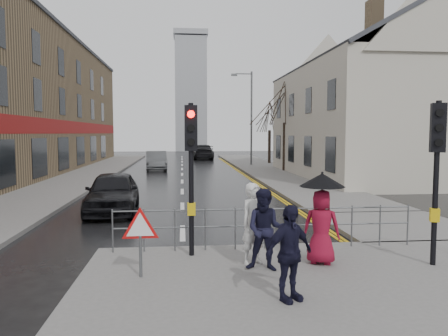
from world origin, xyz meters
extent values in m
plane|color=black|center=(0.00, 0.00, 0.00)|extent=(120.00, 120.00, 0.00)
cube|color=#605E5B|center=(3.00, -3.50, 0.07)|extent=(10.00, 9.00, 0.14)
cube|color=#605E5B|center=(-6.50, 23.00, 0.07)|extent=(4.00, 44.00, 0.14)
cube|color=#605E5B|center=(6.50, 25.00, 0.07)|extent=(4.00, 40.00, 0.14)
cube|color=#605E5B|center=(6.50, 3.00, 0.07)|extent=(4.00, 4.20, 0.14)
cube|color=#7C6647|center=(-12.00, 22.00, 5.00)|extent=(8.00, 42.00, 10.00)
cube|color=beige|center=(12.00, 18.00, 3.50)|extent=(9.00, 16.00, 7.00)
cube|color=#7C6647|center=(10.50, 14.00, 9.20)|extent=(0.70, 0.90, 1.80)
cube|color=#7C6647|center=(13.20, 22.00, 9.20)|extent=(0.70, 0.90, 1.80)
cube|color=#989BA1|center=(1.50, 62.00, 9.00)|extent=(5.00, 5.00, 18.00)
cylinder|color=black|center=(0.20, 0.20, 1.84)|extent=(0.11, 0.11, 3.40)
cube|color=black|center=(0.20, 0.20, 2.99)|extent=(0.28, 0.22, 1.00)
cylinder|color=#FF0C07|center=(0.20, 0.06, 3.29)|extent=(0.16, 0.04, 0.16)
cylinder|color=black|center=(0.20, 0.06, 2.99)|extent=(0.16, 0.04, 0.16)
cylinder|color=black|center=(0.20, 0.06, 2.69)|extent=(0.16, 0.04, 0.16)
cube|color=gold|center=(0.20, 0.20, 1.19)|extent=(0.18, 0.14, 0.28)
cylinder|color=black|center=(5.20, -1.00, 1.84)|extent=(0.11, 0.11, 3.40)
cube|color=black|center=(5.20, -1.00, 2.99)|extent=(0.34, 0.30, 1.00)
cylinder|color=black|center=(5.15, -1.13, 3.29)|extent=(0.16, 0.09, 0.16)
cylinder|color=black|center=(5.15, -1.13, 2.99)|extent=(0.16, 0.09, 0.16)
cylinder|color=black|center=(5.15, -1.13, 2.69)|extent=(0.16, 0.09, 0.16)
cube|color=gold|center=(5.20, -1.00, 1.19)|extent=(0.22, 0.19, 0.28)
cylinder|color=#595B5E|center=(-1.60, 0.60, 0.64)|extent=(0.04, 0.04, 1.00)
cylinder|color=#595B5E|center=(5.50, 0.60, 0.64)|extent=(0.04, 0.04, 1.00)
cylinder|color=#595B5E|center=(1.95, 0.60, 1.09)|extent=(7.10, 0.04, 0.04)
cylinder|color=#595B5E|center=(1.95, 0.60, 0.69)|extent=(7.10, 0.04, 0.04)
cylinder|color=#595B5E|center=(-0.80, -1.20, 0.56)|extent=(0.06, 0.06, 0.85)
cylinder|color=red|center=(-0.80, -1.20, 1.09)|extent=(0.80, 0.03, 0.80)
cylinder|color=white|center=(-0.80, -1.22, 1.09)|extent=(0.60, 0.03, 0.60)
cylinder|color=#595B5E|center=(6.00, 28.00, 4.14)|extent=(0.16, 0.16, 8.00)
cylinder|color=#595B5E|center=(5.30, 28.00, 7.94)|extent=(1.40, 0.10, 0.10)
cube|color=#595B5E|center=(4.50, 28.00, 7.84)|extent=(0.50, 0.25, 0.18)
cylinder|color=black|center=(7.50, 22.00, 1.89)|extent=(0.26, 0.26, 3.50)
cylinder|color=black|center=(8.00, 30.00, 1.64)|extent=(0.26, 0.26, 3.00)
imported|color=silver|center=(1.49, -0.57, 0.99)|extent=(0.74, 0.66, 1.71)
imported|color=black|center=(1.65, -1.02, 0.96)|extent=(0.95, 0.83, 1.64)
imported|color=maroon|center=(2.90, -0.69, 0.92)|extent=(0.90, 0.76, 1.57)
cylinder|color=black|center=(2.90, -0.69, 1.02)|extent=(0.02, 0.02, 1.77)
cone|color=black|center=(2.90, -0.69, 1.91)|extent=(0.96, 0.96, 0.28)
imported|color=black|center=(1.72, -2.63, 0.93)|extent=(1.01, 0.77, 1.59)
imported|color=black|center=(-2.50, 6.52, 0.75)|extent=(1.99, 4.46, 1.49)
imported|color=#4B4D50|center=(-1.99, 24.89, 0.73)|extent=(1.88, 4.56, 1.47)
imported|color=black|center=(2.34, 38.58, 0.80)|extent=(2.39, 5.60, 1.61)
camera|label=1|loc=(0.00, -9.46, 2.88)|focal=35.00mm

